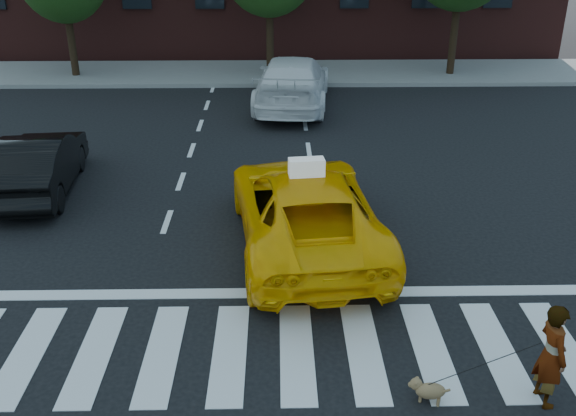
{
  "coord_description": "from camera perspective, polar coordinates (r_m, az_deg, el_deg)",
  "views": [
    {
      "loc": [
        0.72,
        -7.74,
        5.99
      ],
      "look_at": [
        0.92,
        2.7,
        1.1
      ],
      "focal_mm": 40.0,
      "sensor_mm": 36.0,
      "label": 1
    }
  ],
  "objects": [
    {
      "name": "ground",
      "position": [
        9.81,
        -5.21,
        -12.64
      ],
      "size": [
        120.0,
        120.0,
        0.0
      ],
      "primitive_type": "plane",
      "color": "black",
      "rests_on": "ground"
    },
    {
      "name": "crosswalk",
      "position": [
        9.81,
        -5.21,
        -12.61
      ],
      "size": [
        13.0,
        2.4,
        0.01
      ],
      "primitive_type": "cube",
      "color": "silver",
      "rests_on": "ground"
    },
    {
      "name": "stop_line",
      "position": [
        11.11,
        -4.68,
        -7.56
      ],
      "size": [
        12.0,
        0.3,
        0.01
      ],
      "primitive_type": "cube",
      "color": "silver",
      "rests_on": "ground"
    },
    {
      "name": "sidewalk_far",
      "position": [
        25.93,
        -2.7,
        11.9
      ],
      "size": [
        30.0,
        4.0,
        0.15
      ],
      "primitive_type": "cube",
      "color": "slate",
      "rests_on": "ground"
    },
    {
      "name": "taxi",
      "position": [
        12.28,
        1.57,
        -0.06
      ],
      "size": [
        3.15,
        5.8,
        1.54
      ],
      "primitive_type": "imported",
      "rotation": [
        0.0,
        0.0,
        3.25
      ],
      "color": "#FFB205",
      "rests_on": "ground"
    },
    {
      "name": "black_sedan",
      "position": [
        15.79,
        -21.3,
        3.72
      ],
      "size": [
        1.82,
        4.29,
        1.37
      ],
      "primitive_type": "imported",
      "rotation": [
        0.0,
        0.0,
        3.23
      ],
      "color": "black",
      "rests_on": "ground"
    },
    {
      "name": "white_suv",
      "position": [
        21.46,
        0.4,
        11.17
      ],
      "size": [
        2.84,
        5.84,
        1.64
      ],
      "primitive_type": "imported",
      "rotation": [
        0.0,
        0.0,
        3.04
      ],
      "color": "white",
      "rests_on": "ground"
    },
    {
      "name": "woman",
      "position": [
        9.17,
        22.37,
        -11.98
      ],
      "size": [
        0.43,
        0.59,
        1.5
      ],
      "primitive_type": "imported",
      "rotation": [
        0.0,
        0.0,
        1.71
      ],
      "color": "#999999",
      "rests_on": "ground"
    },
    {
      "name": "dog",
      "position": [
        9.05,
        12.29,
        -15.5
      ],
      "size": [
        0.54,
        0.35,
        0.32
      ],
      "rotation": [
        0.0,
        0.0,
        -0.37
      ],
      "color": "#99814E",
      "rests_on": "ground"
    },
    {
      "name": "taxi_sign",
      "position": [
        11.72,
        1.66,
        3.65
      ],
      "size": [
        0.68,
        0.35,
        0.32
      ],
      "primitive_type": "cube",
      "rotation": [
        0.0,
        0.0,
        3.25
      ],
      "color": "white",
      "rests_on": "taxi"
    }
  ]
}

